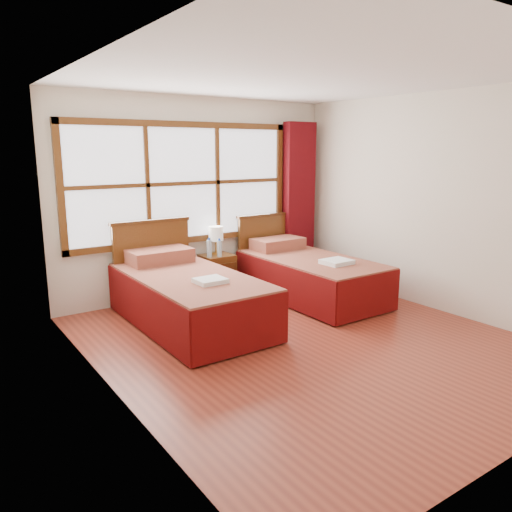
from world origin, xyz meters
TOP-DOWN VIEW (x-y plane):
  - floor at (0.00, 0.00)m, footprint 4.50×4.50m
  - ceiling at (0.00, 0.00)m, footprint 4.50×4.50m
  - wall_back at (0.00, 2.25)m, footprint 4.00×0.00m
  - wall_left at (-2.00, 0.00)m, footprint 0.00×4.50m
  - wall_right at (2.00, 0.00)m, footprint 0.00×4.50m
  - window at (-0.25, 2.21)m, footprint 3.16×0.06m
  - curtain at (1.60, 2.11)m, footprint 0.50×0.16m
  - bed_left at (-0.76, 1.20)m, footprint 1.10×2.14m
  - bed_right at (1.02, 1.20)m, footprint 1.05×2.07m
  - nightstand at (0.11, 1.99)m, footprint 0.41×0.41m
  - towels_left at (-0.72, 0.72)m, footprint 0.30×0.27m
  - towels_right at (1.06, 0.70)m, footprint 0.35×0.31m
  - lamp at (0.13, 2.07)m, footprint 0.19×0.19m
  - bottle_near at (-0.04, 1.94)m, footprint 0.07×0.07m
  - bottle_far at (0.08, 1.89)m, footprint 0.06×0.06m

SIDE VIEW (x-z plane):
  - floor at x=0.00m, z-range 0.00..0.00m
  - nightstand at x=0.11m, z-range 0.00..0.55m
  - bed_right at x=1.02m, z-range -0.20..0.82m
  - bed_left at x=-0.76m, z-range -0.21..0.87m
  - towels_right at x=1.06m, z-range 0.54..0.60m
  - towels_left at x=-0.72m, z-range 0.57..0.62m
  - bottle_far at x=0.08m, z-range 0.54..0.78m
  - bottle_near at x=-0.04m, z-range 0.54..0.79m
  - lamp at x=0.13m, z-range 0.63..1.00m
  - curtain at x=1.60m, z-range 0.02..2.32m
  - wall_back at x=0.00m, z-range -0.70..3.30m
  - wall_left at x=-2.00m, z-range -0.95..3.55m
  - wall_right at x=2.00m, z-range -0.95..3.55m
  - window at x=-0.25m, z-range 0.72..2.28m
  - ceiling at x=0.00m, z-range 2.60..2.60m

